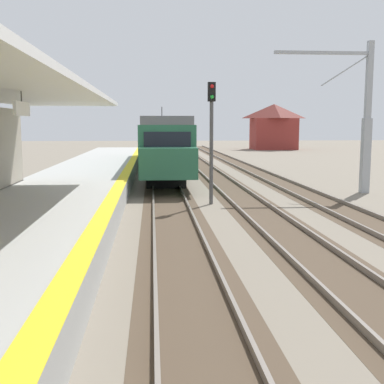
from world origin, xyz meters
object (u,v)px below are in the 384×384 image
Objects in this scene: rail_signal_post at (211,130)px; distant_trackside_house at (274,126)px; catenary_pylon_far_side at (361,121)px; approaching_train at (163,144)px.

distant_trackside_house reaches higher than rail_signal_post.
catenary_pylon_far_side reaches higher than rail_signal_post.
distant_trackside_house is (6.86, 45.50, -0.27)m from catenary_pylon_far_side.
rail_signal_post reaches higher than approaching_train.
distant_trackside_house is at bearing 81.43° from catenary_pylon_far_side.
catenary_pylon_far_side is (9.67, -9.01, 1.43)m from approaching_train.
catenary_pylon_far_side reaches higher than approaching_train.
catenary_pylon_far_side is 1.14× the size of distant_trackside_house.
rail_signal_post is 50.74m from distant_trackside_house.
approaching_train is 12.23m from rail_signal_post.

